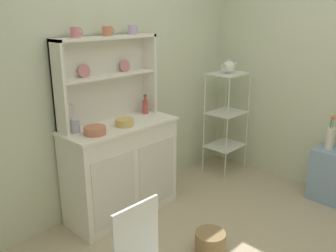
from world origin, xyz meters
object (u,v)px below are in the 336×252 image
object	(u,v)px
bowl_mixing_large	(95,130)
jam_bottle	(145,106)
bakers_rack	(226,111)
floor_basket	(210,242)
utensil_jar	(75,125)
hutch_shelf_unit	(105,73)
porcelain_teapot	(229,67)
hutch_cabinet	(121,168)
cup_rose_0	(76,32)
flower_vase	(330,137)

from	to	relation	value
bowl_mixing_large	jam_bottle	bearing A→B (deg)	13.07
bakers_rack	floor_basket	bearing A→B (deg)	-147.99
jam_bottle	utensil_jar	xyz separation A→B (m)	(-0.77, -0.01, -0.01)
floor_basket	bowl_mixing_large	bearing A→B (deg)	115.06
hutch_shelf_unit	porcelain_teapot	distance (m)	1.44
floor_basket	utensil_jar	xyz separation A→B (m)	(-0.49, 1.02, 0.84)
hutch_cabinet	utensil_jar	size ratio (longest dim) A/B	4.20
porcelain_teapot	hutch_shelf_unit	bearing A→B (deg)	168.07
hutch_cabinet	floor_basket	world-z (taller)	hutch_cabinet
bowl_mixing_large	utensil_jar	xyz separation A→B (m)	(-0.08, 0.15, 0.03)
porcelain_teapot	utensil_jar	bearing A→B (deg)	173.27
cup_rose_0	hutch_cabinet	bearing A→B (deg)	-22.93
floor_basket	bowl_mixing_large	distance (m)	1.26
bowl_mixing_large	porcelain_teapot	distance (m)	1.74
cup_rose_0	floor_basket	bearing A→B (deg)	-69.77
cup_rose_0	jam_bottle	xyz separation A→B (m)	(0.67, -0.04, -0.71)
hutch_cabinet	hutch_shelf_unit	world-z (taller)	hutch_shelf_unit
cup_rose_0	flower_vase	distance (m)	2.50
jam_bottle	utensil_jar	distance (m)	0.77
bakers_rack	bowl_mixing_large	xyz separation A→B (m)	(-1.71, 0.06, 0.16)
hutch_cabinet	flower_vase	size ratio (longest dim) A/B	2.94
hutch_cabinet	bowl_mixing_large	xyz separation A→B (m)	(-0.30, -0.07, 0.45)
floor_basket	bowl_mixing_large	xyz separation A→B (m)	(-0.41, 0.87, 0.81)
floor_basket	jam_bottle	xyz separation A→B (m)	(0.28, 1.03, 0.85)
porcelain_teapot	flower_vase	size ratio (longest dim) A/B	0.63
hutch_cabinet	hutch_shelf_unit	bearing A→B (deg)	90.00
jam_bottle	porcelain_teapot	world-z (taller)	porcelain_teapot
hutch_shelf_unit	utensil_jar	size ratio (longest dim) A/B	3.92
floor_basket	porcelain_teapot	xyz separation A→B (m)	(1.30, 0.81, 1.14)
cup_rose_0	bakers_rack	bearing A→B (deg)	-8.55
jam_bottle	porcelain_teapot	bearing A→B (deg)	-12.10
utensil_jar	bakers_rack	bearing A→B (deg)	-6.72
bakers_rack	bowl_mixing_large	world-z (taller)	bakers_rack
hutch_cabinet	bakers_rack	world-z (taller)	bakers_rack
cup_rose_0	porcelain_teapot	bearing A→B (deg)	-8.55
flower_vase	utensil_jar	bearing A→B (deg)	146.39
hutch_shelf_unit	bowl_mixing_large	size ratio (longest dim) A/B	5.46
hutch_cabinet	bowl_mixing_large	distance (m)	0.55
bakers_rack	cup_rose_0	xyz separation A→B (m)	(-1.69, 0.25, 0.91)
hutch_shelf_unit	jam_bottle	bearing A→B (deg)	-11.47
porcelain_teapot	jam_bottle	bearing A→B (deg)	167.90
hutch_shelf_unit	bowl_mixing_large	bearing A→B (deg)	-141.93
bakers_rack	porcelain_teapot	size ratio (longest dim) A/B	5.13
flower_vase	floor_basket	bearing A→B (deg)	169.27
cup_rose_0	flower_vase	world-z (taller)	cup_rose_0
utensil_jar	cup_rose_0	bearing A→B (deg)	24.50
cup_rose_0	utensil_jar	distance (m)	0.72
hutch_shelf_unit	jam_bottle	world-z (taller)	hutch_shelf_unit
floor_basket	utensil_jar	world-z (taller)	utensil_jar
hutch_cabinet	bowl_mixing_large	bearing A→B (deg)	-166.41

